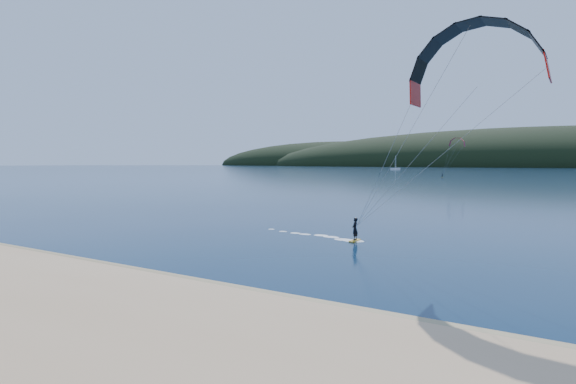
# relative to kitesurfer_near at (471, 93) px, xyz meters

# --- Properties ---
(ground) EXTENTS (1800.00, 1800.00, 0.00)m
(ground) POSITION_rel_kitesurfer_near_xyz_m (-11.04, -17.92, -11.31)
(ground) COLOR #08213E
(ground) RESTS_ON ground
(wet_sand) EXTENTS (220.00, 2.50, 0.10)m
(wet_sand) POSITION_rel_kitesurfer_near_xyz_m (-11.04, -13.42, -11.26)
(wet_sand) COLOR olive
(wet_sand) RESTS_ON ground
(headland) EXTENTS (1200.00, 310.00, 140.00)m
(headland) POSITION_rel_kitesurfer_near_xyz_m (-10.41, 727.36, -11.31)
(headland) COLOR black
(headland) RESTS_ON ground
(kitesurfer_near) EXTENTS (25.62, 8.18, 15.35)m
(kitesurfer_near) POSITION_rel_kitesurfer_near_xyz_m (0.00, 0.00, 0.00)
(kitesurfer_near) COLOR gold
(kitesurfer_near) RESTS_ON ground
(kitesurfer_far) EXTENTS (11.03, 6.98, 15.93)m
(kitesurfer_far) POSITION_rel_kitesurfer_near_xyz_m (-40.33, 177.42, 2.43)
(kitesurfer_far) COLOR gold
(kitesurfer_far) RESTS_ON ground
(sailboat) EXTENTS (9.34, 5.82, 13.00)m
(sailboat) POSITION_rel_kitesurfer_near_xyz_m (-139.15, 381.63, -10.35)
(sailboat) COLOR white
(sailboat) RESTS_ON ground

